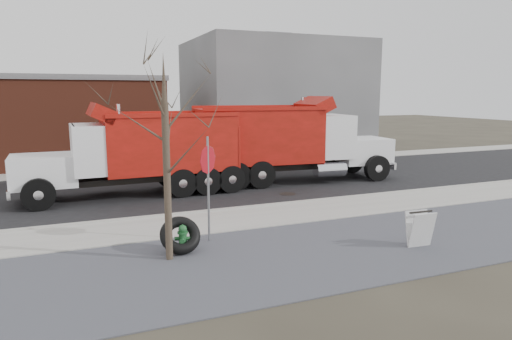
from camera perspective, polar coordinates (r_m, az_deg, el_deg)
name	(u,v)px	position (r m, az deg, el deg)	size (l,w,h in m)	color
ground	(249,221)	(15.34, -0.88, -6.39)	(120.00, 120.00, 0.00)	#383328
gravel_verge	(297,254)	(12.30, 5.17, -10.44)	(60.00, 5.00, 0.03)	slate
sidewalk	(246,218)	(15.56, -1.22, -6.05)	(60.00, 2.50, 0.06)	#9E9B93
curb	(234,209)	(16.73, -2.82, -4.86)	(60.00, 0.15, 0.11)	#9E9B93
road	(199,186)	(21.17, -7.10, -1.99)	(60.00, 9.40, 0.02)	black
far_sidewalk	(173,167)	(26.63, -10.32, 0.34)	(60.00, 2.00, 0.06)	#9E9B93
building_grey	(273,96)	(34.84, 2.16, 9.17)	(12.00, 10.00, 8.00)	gray
bare_tree	(165,131)	(11.39, -11.25, 4.75)	(3.20, 3.20, 5.20)	#382D23
fire_hydrant	(183,240)	(12.44, -9.13, -8.64)	(0.44, 0.43, 0.78)	#256333
truck_tire	(180,235)	(12.43, -9.45, -8.05)	(1.09, 0.94, 1.02)	black
stop_sign	(208,171)	(12.88, -6.01, -0.18)	(0.62, 0.58, 3.03)	gray
sandwich_board	(420,229)	(13.44, 19.81, -6.93)	(0.75, 0.50, 1.01)	silver
dump_truck_red_a	(285,140)	(21.80, 3.65, 3.80)	(10.19, 3.50, 4.02)	black
dump_truck_red_b	(141,149)	(19.45, -14.20, 2.52)	(9.10, 2.87, 3.80)	black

